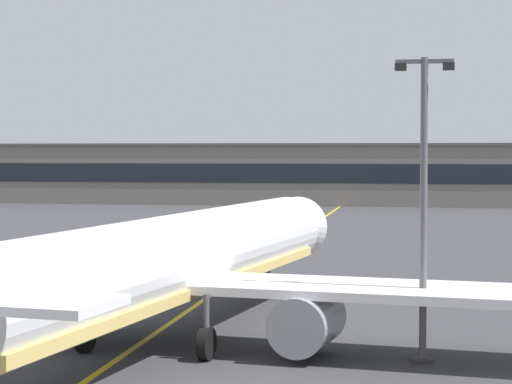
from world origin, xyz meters
TOP-DOWN VIEW (x-y plane):
  - taxiway_centreline at (0.00, 30.00)m, footprint 3.58×179.98m
  - airliner_foreground at (1.46, 12.81)m, footprint 32.35×41.47m
  - apron_lamp_post at (12.00, 12.02)m, footprint 2.24×0.90m
  - safety_cone_by_nose_gear at (2.60, 28.17)m, footprint 0.44×0.44m
  - terminal_building at (4.21, 123.43)m, footprint 136.58×12.40m

SIDE VIEW (x-z plane):
  - taxiway_centreline at x=0.00m, z-range 0.00..0.01m
  - safety_cone_by_nose_gear at x=2.60m, z-range -0.02..0.53m
  - airliner_foreground at x=1.46m, z-range -2.46..9.19m
  - terminal_building at x=4.21m, z-range 0.01..9.15m
  - apron_lamp_post at x=12.00m, z-range 0.30..11.92m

